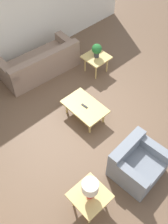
{
  "coord_description": "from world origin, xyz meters",
  "views": [
    {
      "loc": [
        -2.28,
        2.7,
        4.72
      ],
      "look_at": [
        0.21,
        0.38,
        0.55
      ],
      "focal_mm": 42.0,
      "sensor_mm": 36.0,
      "label": 1
    }
  ],
  "objects": [
    {
      "name": "wall_right",
      "position": [
        3.06,
        0.0,
        1.35
      ],
      "size": [
        0.12,
        7.2,
        2.7
      ],
      "color": "silver",
      "rests_on": "ground_plane"
    },
    {
      "name": "table_lamp",
      "position": [
        -1.12,
        1.49,
        0.78
      ],
      "size": [
        0.27,
        0.27,
        0.46
      ],
      "color": "red",
      "rests_on": "side_table_lamp"
    },
    {
      "name": "remote_control",
      "position": [
        0.43,
        0.16,
        0.39
      ],
      "size": [
        0.16,
        0.05,
        0.02
      ],
      "color": "black",
      "rests_on": "coffee_table"
    },
    {
      "name": "coffee_table",
      "position": [
        0.43,
        0.16,
        0.34
      ],
      "size": [
        0.97,
        0.62,
        0.38
      ],
      "color": "tan",
      "rests_on": "ground_plane"
    },
    {
      "name": "armchair",
      "position": [
        -1.23,
        0.37,
        0.3
      ],
      "size": [
        0.88,
        0.94,
        0.72
      ],
      "rotation": [
        0.0,
        0.0,
        -1.5
      ],
      "color": "slate",
      "rests_on": "ground_plane"
    },
    {
      "name": "ground_plane",
      "position": [
        0.0,
        0.0,
        0.0
      ],
      "size": [
        14.0,
        14.0,
        0.0
      ],
      "primitive_type": "plane",
      "color": "brown"
    },
    {
      "name": "sofa",
      "position": [
        2.3,
        -0.04,
        0.29
      ],
      "size": [
        0.98,
        2.04,
        0.74
      ],
      "rotation": [
        0.0,
        0.0,
        1.5
      ],
      "color": "gray",
      "rests_on": "ground_plane"
    },
    {
      "name": "potted_plant",
      "position": [
        1.37,
        -1.12,
        0.7
      ],
      "size": [
        0.25,
        0.25,
        0.37
      ],
      "color": "#333338",
      "rests_on": "side_table_plant"
    },
    {
      "name": "side_table_plant",
      "position": [
        1.37,
        -1.12,
        0.42
      ],
      "size": [
        0.59,
        0.59,
        0.48
      ],
      "color": "tan",
      "rests_on": "ground_plane"
    },
    {
      "name": "side_table_lamp",
      "position": [
        -1.12,
        1.49,
        0.42
      ],
      "size": [
        0.59,
        0.59,
        0.48
      ],
      "color": "tan",
      "rests_on": "ground_plane"
    }
  ]
}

